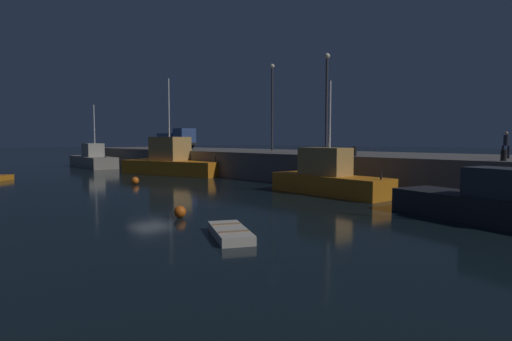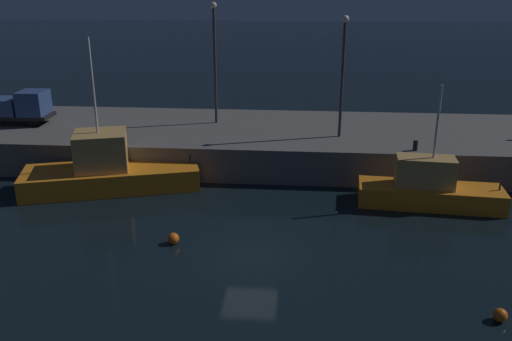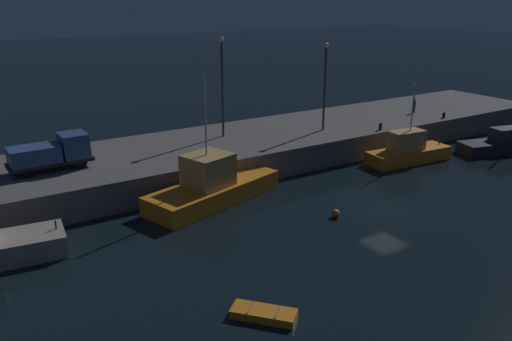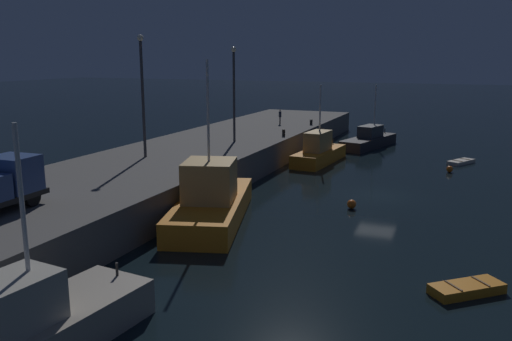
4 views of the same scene
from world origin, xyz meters
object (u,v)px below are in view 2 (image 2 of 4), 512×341
mooring_buoy_near (500,315)px  lamp_post_west (215,55)px  bollard_west (415,146)px  fishing_boat_orange (109,170)px  lamp_post_east (343,68)px  mooring_buoy_mid (173,238)px  utility_truck (13,107)px  fishing_trawler_red (428,189)px

mooring_buoy_near → lamp_post_west: (-13.60, 19.78, 6.83)m
bollard_west → fishing_boat_orange: bearing=-173.2°
lamp_post_east → mooring_buoy_mid: bearing=-125.8°
lamp_post_east → bollard_west: size_ratio=12.32×
bollard_west → utility_truck: bearing=171.2°
mooring_buoy_mid → lamp_post_west: size_ratio=0.07×
fishing_trawler_red → lamp_post_west: lamp_post_west is taller
lamp_post_west → lamp_post_east: 9.16m
mooring_buoy_near → lamp_post_east: lamp_post_east is taller
mooring_buoy_near → lamp_post_west: bearing=124.5°
fishing_boat_orange → lamp_post_west: size_ratio=1.29×
mooring_buoy_near → mooring_buoy_mid: mooring_buoy_mid is taller
fishing_trawler_red → fishing_boat_orange: fishing_boat_orange is taller
mooring_buoy_near → fishing_trawler_red: bearing=91.6°
fishing_boat_orange → mooring_buoy_mid: fishing_boat_orange is taller
lamp_post_east → bollard_west: (4.39, -2.80, -4.21)m
fishing_boat_orange → utility_truck: size_ratio=1.91×
bollard_west → lamp_post_west: bearing=156.3°
lamp_post_east → mooring_buoy_near: bearing=-73.7°
lamp_post_east → bollard_west: bearing=-32.5°
mooring_buoy_near → bollard_west: (-0.54, 14.06, 2.27)m
utility_truck → mooring_buoy_mid: bearing=-42.2°
utility_truck → bollard_west: 27.84m
mooring_buoy_near → lamp_post_west: 24.96m
fishing_trawler_red → lamp_post_east: size_ratio=1.04×
fishing_boat_orange → lamp_post_east: 15.87m
lamp_post_west → bollard_west: (13.06, -5.73, -4.56)m
mooring_buoy_mid → fishing_boat_orange: bearing=128.8°
lamp_post_east → utility_truck: bearing=176.4°
mooring_buoy_near → utility_truck: (-28.05, 18.29, 3.17)m
fishing_trawler_red → mooring_buoy_near: bearing=-88.4°
lamp_post_west → bollard_west: size_ratio=13.37×
mooring_buoy_near → mooring_buoy_mid: bearing=159.4°
fishing_boat_orange → lamp_post_east: size_ratio=1.40×
lamp_post_east → utility_truck: (-23.12, 1.44, -3.32)m
fishing_boat_orange → mooring_buoy_near: size_ratio=20.95×
fishing_trawler_red → fishing_boat_orange: bearing=176.9°
fishing_trawler_red → bollard_west: fishing_trawler_red is taller
mooring_buoy_near → lamp_post_east: (-4.93, 16.85, 6.48)m
fishing_trawler_red → bollard_west: (-0.24, 3.20, 1.55)m
mooring_buoy_mid → bollard_west: size_ratio=0.89×
mooring_buoy_near → utility_truck: size_ratio=0.09×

